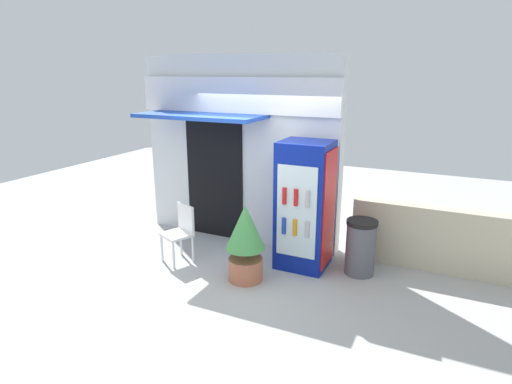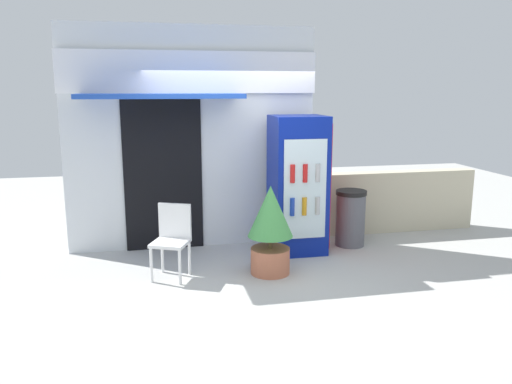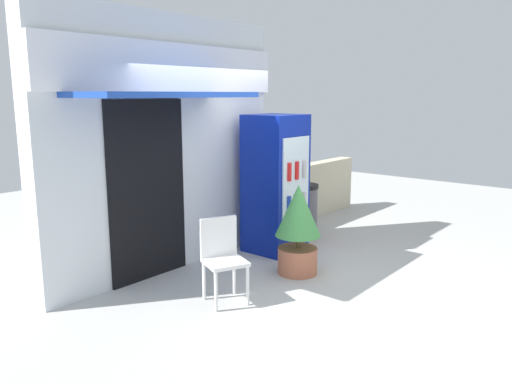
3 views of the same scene
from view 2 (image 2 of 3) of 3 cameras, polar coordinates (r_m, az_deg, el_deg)
The scene contains 7 objects.
ground at distance 6.34m, azimuth -0.37°, elevation -9.31°, with size 16.00×16.00×0.00m, color #B2B2AD.
storefront_building at distance 7.27m, azimuth -7.45°, elevation 6.37°, with size 3.51×1.11×3.12m.
drink_cooler at distance 7.02m, azimuth 4.78°, elevation 0.81°, with size 0.75×0.73×1.90m.
plastic_chair at distance 6.22m, azimuth -9.42°, elevation -4.87°, with size 0.53×0.53×0.89m.
potted_plant_near_shop at distance 6.21m, azimuth 1.63°, elevation -3.78°, with size 0.56×0.56×1.11m.
trash_bin at distance 7.50m, azimuth 10.60°, elevation -2.88°, with size 0.44×0.44×0.82m.
stone_boundary_wall at distance 8.43m, azimuth 15.64°, elevation -1.00°, with size 2.55×0.24×0.97m, color beige.
Camera 2 is at (-1.19, -5.80, 2.27)m, focal length 35.46 mm.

